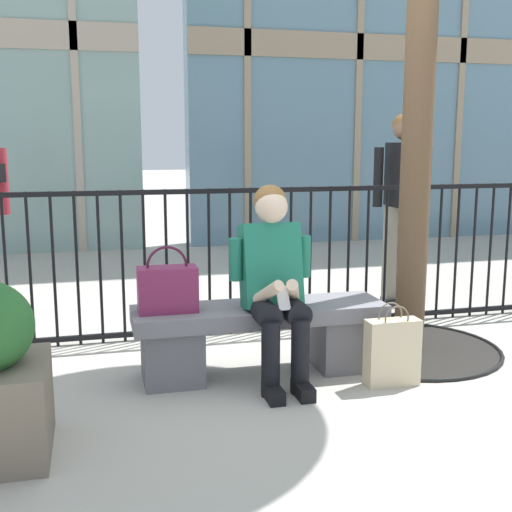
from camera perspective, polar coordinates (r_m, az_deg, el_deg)
name	(u,v)px	position (r m, az deg, el deg)	size (l,w,h in m)	color
ground_plane	(260,373)	(4.23, 0.34, -10.29)	(60.00, 60.00, 0.00)	#B2ADA3
stone_bench	(260,333)	(4.14, 0.34, -6.77)	(1.60, 0.44, 0.45)	slate
seated_person_with_phone	(274,278)	(3.94, 1.61, -1.96)	(0.52, 0.66, 1.21)	black
handbag_on_bench	(168,288)	(3.95, -7.81, -2.83)	(0.36, 0.17, 0.41)	#7A234C
shopping_bag	(392,352)	(4.05, 11.92, -8.25)	(0.33, 0.12, 0.51)	beige
bystander_further_back	(402,195)	(5.93, 12.74, 5.29)	(0.55, 0.41, 1.71)	gray
plaza_railing	(230,261)	(4.93, -2.30, -0.47)	(9.03, 0.04, 1.13)	black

